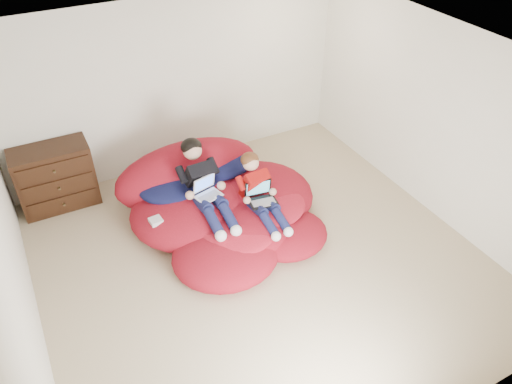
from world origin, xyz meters
name	(u,v)px	position (x,y,z in m)	size (l,w,h in m)	color
room_shell	(260,246)	(0.00, 0.00, 0.22)	(5.10, 5.10, 2.77)	tan
dresser	(55,177)	(-1.90, 2.24, 0.44)	(0.99, 0.56, 0.89)	black
beanbag_pile	(220,203)	(-0.10, 0.91, 0.26)	(2.50, 2.46, 0.93)	maroon
cream_pillow	(160,162)	(-0.61, 1.68, 0.62)	(0.47, 0.30, 0.30)	beige
older_boy	(203,181)	(-0.32, 0.89, 0.71)	(0.36, 1.23, 0.79)	black
younger_boy	(259,189)	(0.26, 0.51, 0.63)	(0.32, 1.00, 0.72)	#AA120F
laptop_white	(207,190)	(-0.32, 0.79, 0.64)	(0.35, 0.33, 0.23)	silver
laptop_black	(261,196)	(0.26, 0.47, 0.57)	(0.37, 0.33, 0.25)	black
power_adapter	(156,221)	(-1.00, 0.78, 0.42)	(0.14, 0.14, 0.05)	silver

